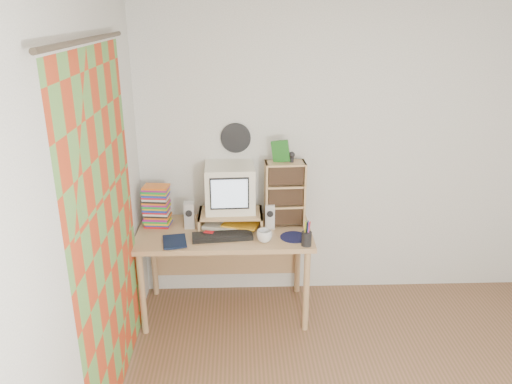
{
  "coord_description": "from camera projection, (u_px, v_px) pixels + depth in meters",
  "views": [
    {
      "loc": [
        -0.91,
        -2.3,
        2.44
      ],
      "look_at": [
        -0.78,
        1.33,
        1.1
      ],
      "focal_mm": 35.0,
      "sensor_mm": 36.0,
      "label": 1
    }
  ],
  "objects": [
    {
      "name": "cd_rack",
      "position": [
        285.0,
        194.0,
        4.06
      ],
      "size": [
        0.33,
        0.19,
        0.54
      ],
      "primitive_type": "cube",
      "rotation": [
        0.0,
        0.0,
        0.04
      ],
      "color": "tan",
      "rests_on": "desk"
    },
    {
      "name": "dvd_stack",
      "position": [
        157.0,
        210.0,
        4.07
      ],
      "size": [
        0.22,
        0.17,
        0.29
      ],
      "primitive_type": null,
      "rotation": [
        0.0,
        0.0,
        -0.12
      ],
      "color": "brown",
      "rests_on": "desk"
    },
    {
      "name": "webcam",
      "position": [
        292.0,
        157.0,
        3.95
      ],
      "size": [
        0.06,
        0.06,
        0.09
      ],
      "primitive_type": null,
      "rotation": [
        0.0,
        0.0,
        0.14
      ],
      "color": "black",
      "rests_on": "cd_rack"
    },
    {
      "name": "red_box",
      "position": [
        209.0,
        234.0,
        3.92
      ],
      "size": [
        0.09,
        0.07,
        0.04
      ],
      "primitive_type": "cube",
      "rotation": [
        0.0,
        0.0,
        -0.29
      ],
      "color": "red",
      "rests_on": "desk"
    },
    {
      "name": "mug",
      "position": [
        264.0,
        236.0,
        3.82
      ],
      "size": [
        0.13,
        0.13,
        0.09
      ],
      "primitive_type": "imported",
      "rotation": [
        0.0,
        0.0,
        -0.13
      ],
      "color": "silver",
      "rests_on": "desk"
    },
    {
      "name": "curtain",
      "position": [
        107.0,
        234.0,
        3.02
      ],
      "size": [
        0.0,
        2.2,
        2.2
      ],
      "primitive_type": "plane",
      "rotation": [
        1.57,
        0.0,
        1.57
      ],
      "color": "#C33C1B",
      "rests_on": "left_wall"
    },
    {
      "name": "crt_monitor",
      "position": [
        230.0,
        188.0,
        4.06
      ],
      "size": [
        0.41,
        0.41,
        0.38
      ],
      "primitive_type": "cube",
      "rotation": [
        0.0,
        0.0,
        0.04
      ],
      "color": "white",
      "rests_on": "monitor_riser"
    },
    {
      "name": "papers",
      "position": [
        232.0,
        224.0,
        4.1
      ],
      "size": [
        0.39,
        0.34,
        0.04
      ],
      "primitive_type": null,
      "rotation": [
        0.0,
        0.0,
        -0.33
      ],
      "color": "white",
      "rests_on": "desk"
    },
    {
      "name": "speaker_left",
      "position": [
        189.0,
        215.0,
        4.05
      ],
      "size": [
        0.08,
        0.08,
        0.22
      ],
      "primitive_type": "cube",
      "rotation": [
        0.0,
        0.0,
        0.02
      ],
      "color": "silver",
      "rests_on": "desk"
    },
    {
      "name": "keyboard",
      "position": [
        222.0,
        236.0,
        3.89
      ],
      "size": [
        0.48,
        0.2,
        0.03
      ],
      "primitive_type": "cube",
      "rotation": [
        0.0,
        0.0,
        0.1
      ],
      "color": "black",
      "rests_on": "desk"
    },
    {
      "name": "speaker_right",
      "position": [
        270.0,
        215.0,
        4.06
      ],
      "size": [
        0.08,
        0.08,
        0.21
      ],
      "primitive_type": "cube",
      "rotation": [
        0.0,
        0.0,
        -0.0
      ],
      "color": "silver",
      "rests_on": "desk"
    },
    {
      "name": "left_wall",
      "position": [
        74.0,
        257.0,
        2.54
      ],
      "size": [
        0.0,
        3.5,
        3.5
      ],
      "primitive_type": "plane",
      "rotation": [
        1.57,
        0.0,
        1.57
      ],
      "color": "white",
      "rests_on": "floor"
    },
    {
      "name": "monitor_riser",
      "position": [
        231.0,
        215.0,
        4.09
      ],
      "size": [
        0.52,
        0.3,
        0.12
      ],
      "color": "tan",
      "rests_on": "desk"
    },
    {
      "name": "pen_cup",
      "position": [
        307.0,
        236.0,
        3.75
      ],
      "size": [
        0.08,
        0.08,
        0.15
      ],
      "primitive_type": null,
      "rotation": [
        0.0,
        0.0,
        0.09
      ],
      "color": "black",
      "rests_on": "desk"
    },
    {
      "name": "wall_disc",
      "position": [
        236.0,
        138.0,
        4.12
      ],
      "size": [
        0.25,
        0.02,
        0.25
      ],
      "primitive_type": "cylinder",
      "rotation": [
        1.57,
        0.0,
        0.0
      ],
      "color": "black",
      "rests_on": "back_wall"
    },
    {
      "name": "mousepad",
      "position": [
        294.0,
        237.0,
        3.91
      ],
      "size": [
        0.26,
        0.26,
        0.0
      ],
      "primitive_type": "cylinder",
      "rotation": [
        0.0,
        0.0,
        0.2
      ],
      "color": "black",
      "rests_on": "desk"
    },
    {
      "name": "diary",
      "position": [
        163.0,
        241.0,
        3.79
      ],
      "size": [
        0.24,
        0.19,
        0.04
      ],
      "primitive_type": "imported",
      "rotation": [
        0.0,
        0.0,
        0.17
      ],
      "color": "black",
      "rests_on": "desk"
    },
    {
      "name": "game_box",
      "position": [
        281.0,
        151.0,
        3.95
      ],
      "size": [
        0.14,
        0.06,
        0.17
      ],
      "primitive_type": "cube",
      "rotation": [
        0.0,
        0.0,
        -0.21
      ],
      "color": "#1B601B",
      "rests_on": "cd_rack"
    },
    {
      "name": "back_wall",
      "position": [
        345.0,
        157.0,
        4.24
      ],
      "size": [
        3.5,
        0.0,
        3.5
      ],
      "primitive_type": "plane",
      "rotation": [
        1.57,
        0.0,
        0.0
      ],
      "color": "white",
      "rests_on": "floor"
    },
    {
      "name": "desk",
      "position": [
        225.0,
        242.0,
        4.13
      ],
      "size": [
        1.4,
        0.7,
        0.75
      ],
      "color": "tan",
      "rests_on": "floor"
    }
  ]
}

